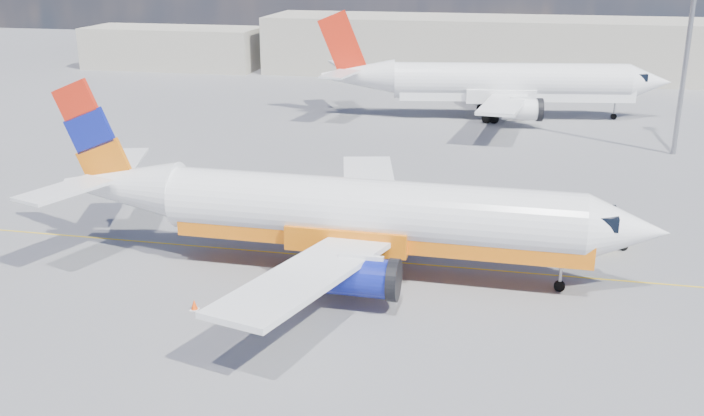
% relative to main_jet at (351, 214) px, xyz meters
% --- Properties ---
extents(ground, '(240.00, 240.00, 0.00)m').
position_rel_main_jet_xyz_m(ground, '(2.36, -1.09, -3.51)').
color(ground, slate).
rests_on(ground, ground).
extents(taxi_line, '(70.00, 0.15, 0.01)m').
position_rel_main_jet_xyz_m(taxi_line, '(2.36, 1.91, -3.50)').
color(taxi_line, gold).
rests_on(taxi_line, ground).
extents(terminal_main, '(70.00, 14.00, 8.00)m').
position_rel_main_jet_xyz_m(terminal_main, '(7.36, 73.91, 0.49)').
color(terminal_main, '#AEA696').
rests_on(terminal_main, ground).
extents(terminal_annex, '(26.00, 10.00, 6.00)m').
position_rel_main_jet_xyz_m(terminal_annex, '(-42.64, 70.91, -0.51)').
color(terminal_annex, '#AEA696').
rests_on(terminal_annex, ground).
extents(main_jet, '(34.70, 27.46, 10.52)m').
position_rel_main_jet_xyz_m(main_jet, '(0.00, 0.00, 0.00)').
color(main_jet, white).
rests_on(main_jet, ground).
extents(second_jet, '(37.32, 29.07, 11.28)m').
position_rel_main_jet_xyz_m(second_jet, '(6.53, 44.14, 0.25)').
color(second_jet, white).
rests_on(second_jet, ground).
extents(gse_tug, '(3.05, 2.44, 1.94)m').
position_rel_main_jet_xyz_m(gse_tug, '(14.18, 7.00, -2.59)').
color(gse_tug, black).
rests_on(gse_tug, ground).
extents(traffic_cone, '(0.41, 0.41, 0.57)m').
position_rel_main_jet_xyz_m(traffic_cone, '(-6.77, -6.47, -3.23)').
color(traffic_cone, white).
rests_on(traffic_cone, ground).
extents(floodlight_mast, '(1.46, 1.46, 19.95)m').
position_rel_main_jet_xyz_m(floodlight_mast, '(22.46, 31.97, 8.45)').
color(floodlight_mast, gray).
rests_on(floodlight_mast, ground).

